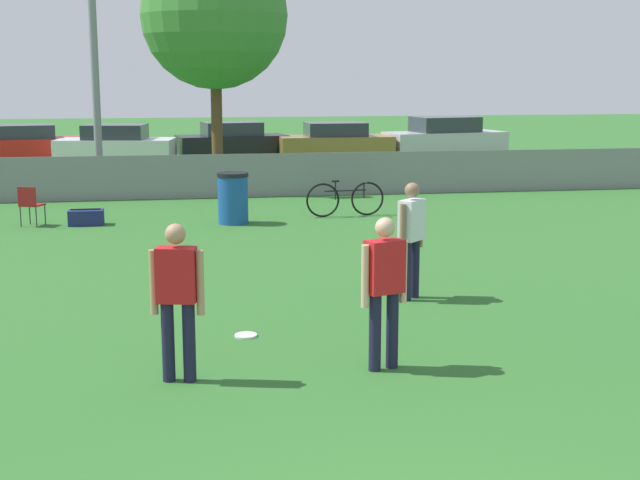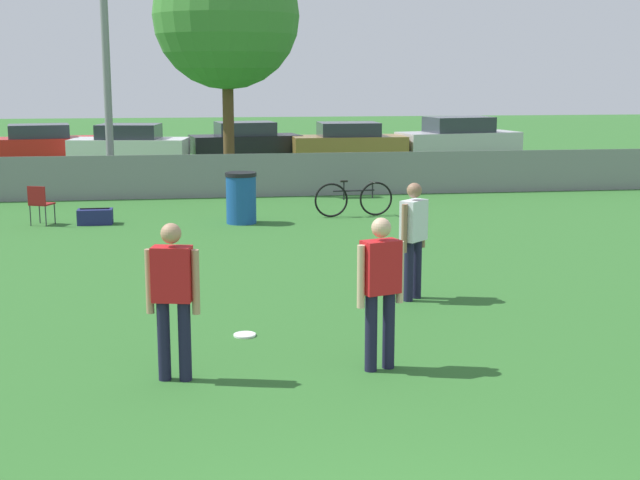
% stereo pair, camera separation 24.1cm
% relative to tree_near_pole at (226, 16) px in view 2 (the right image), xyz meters
% --- Properties ---
extents(fence_backline, '(27.33, 0.07, 1.21)m').
position_rel_tree_near_pole_xyz_m(fence_backline, '(0.21, -3.40, -4.14)').
color(fence_backline, gray).
rests_on(fence_backline, ground_plane).
extents(tree_near_pole, '(4.15, 4.15, 6.78)m').
position_rel_tree_near_pole_xyz_m(tree_near_pole, '(0.00, 0.00, 0.00)').
color(tree_near_pole, brown).
rests_on(tree_near_pole, ground_plane).
extents(player_thrower_red, '(0.53, 0.33, 1.63)m').
position_rel_tree_near_pole_xyz_m(player_thrower_red, '(0.82, -17.04, -3.76)').
color(player_thrower_red, '#191933').
rests_on(player_thrower_red, ground_plane).
extents(player_defender_red, '(0.54, 0.30, 1.63)m').
position_rel_tree_near_pole_xyz_m(player_defender_red, '(-1.32, -17.07, -3.76)').
color(player_defender_red, '#191933').
rests_on(player_defender_red, ground_plane).
extents(player_receiver_white, '(0.44, 0.43, 1.63)m').
position_rel_tree_near_pole_xyz_m(player_receiver_white, '(1.90, -14.19, -3.76)').
color(player_receiver_white, '#191933').
rests_on(player_receiver_white, ground_plane).
extents(frisbee_disc, '(0.27, 0.27, 0.03)m').
position_rel_tree_near_pole_xyz_m(frisbee_disc, '(-0.52, -15.61, -4.68)').
color(frisbee_disc, white).
rests_on(frisbee_disc, ground_plane).
extents(folding_chair_sideline, '(0.52, 0.52, 0.83)m').
position_rel_tree_near_pole_xyz_m(folding_chair_sideline, '(-4.21, -7.09, -4.20)').
color(folding_chair_sideline, '#333338').
rests_on(folding_chair_sideline, ground_plane).
extents(bicycle_sideline, '(1.77, 0.44, 0.80)m').
position_rel_tree_near_pole_xyz_m(bicycle_sideline, '(2.42, -6.86, -4.31)').
color(bicycle_sideline, black).
rests_on(bicycle_sideline, ground_plane).
extents(trash_bin, '(0.66, 0.66, 1.07)m').
position_rel_tree_near_pole_xyz_m(trash_bin, '(-0.08, -7.42, -4.16)').
color(trash_bin, '#194C99').
rests_on(trash_bin, ground_plane).
extents(gear_bag_sideline, '(0.71, 0.39, 0.34)m').
position_rel_tree_near_pole_xyz_m(gear_bag_sideline, '(-3.11, -7.11, -4.53)').
color(gear_bag_sideline, navy).
rests_on(gear_bag_sideline, ground_plane).
extents(parked_car_red, '(4.17, 2.32, 1.32)m').
position_rel_tree_near_pole_xyz_m(parked_car_red, '(-6.42, 6.96, -4.04)').
color(parked_car_red, black).
rests_on(parked_car_red, ground_plane).
extents(parked_car_white, '(4.19, 2.37, 1.37)m').
position_rel_tree_near_pole_xyz_m(parked_car_white, '(-3.20, 5.75, -4.03)').
color(parked_car_white, black).
rests_on(parked_car_white, ground_plane).
extents(parked_car_dark, '(4.18, 2.28, 1.35)m').
position_rel_tree_near_pole_xyz_m(parked_car_dark, '(0.90, 6.96, -4.03)').
color(parked_car_dark, black).
rests_on(parked_car_dark, ground_plane).
extents(parked_car_tan, '(4.12, 1.86, 1.34)m').
position_rel_tree_near_pole_xyz_m(parked_car_tan, '(4.62, 6.23, -4.04)').
color(parked_car_tan, black).
rests_on(parked_car_tan, ground_plane).
extents(parked_car_silver, '(4.75, 2.53, 1.49)m').
position_rel_tree_near_pole_xyz_m(parked_car_silver, '(8.90, 6.63, -3.99)').
color(parked_car_silver, black).
rests_on(parked_car_silver, ground_plane).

